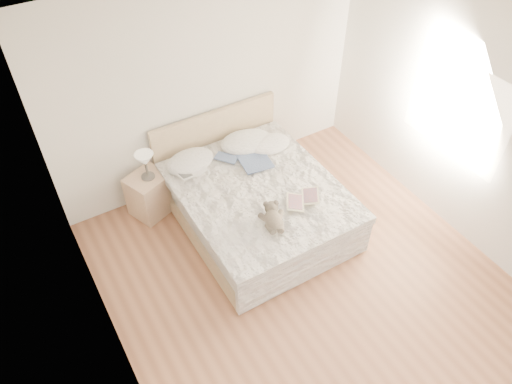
{
  "coord_description": "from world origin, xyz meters",
  "views": [
    {
      "loc": [
        -2.14,
        -2.42,
        4.51
      ],
      "look_at": [
        -0.07,
        1.05,
        0.62
      ],
      "focal_mm": 35.0,
      "sensor_mm": 36.0,
      "label": 1
    }
  ],
  "objects_px": {
    "childrens_book": "(303,199)",
    "table_lamp": "(145,161)",
    "photo_book": "(190,171)",
    "bed": "(255,202)",
    "teddy_bear": "(273,224)",
    "nightstand": "(150,194)"
  },
  "relations": [
    {
      "from": "photo_book",
      "to": "table_lamp",
      "type": "bearing_deg",
      "value": 142.37
    },
    {
      "from": "nightstand",
      "to": "teddy_bear",
      "type": "relative_size",
      "value": 1.63
    },
    {
      "from": "nightstand",
      "to": "photo_book",
      "type": "xyz_separation_m",
      "value": [
        0.47,
        -0.24,
        0.35
      ]
    },
    {
      "from": "childrens_book",
      "to": "teddy_bear",
      "type": "distance_m",
      "value": 0.52
    },
    {
      "from": "table_lamp",
      "to": "childrens_book",
      "type": "height_order",
      "value": "table_lamp"
    },
    {
      "from": "bed",
      "to": "teddy_bear",
      "type": "bearing_deg",
      "value": -105.24
    },
    {
      "from": "bed",
      "to": "teddy_bear",
      "type": "xyz_separation_m",
      "value": [
        -0.18,
        -0.68,
        0.34
      ]
    },
    {
      "from": "photo_book",
      "to": "childrens_book",
      "type": "distance_m",
      "value": 1.37
    },
    {
      "from": "photo_book",
      "to": "childrens_book",
      "type": "bearing_deg",
      "value": -60.22
    },
    {
      "from": "childrens_book",
      "to": "table_lamp",
      "type": "bearing_deg",
      "value": 168.1
    },
    {
      "from": "table_lamp",
      "to": "teddy_bear",
      "type": "distance_m",
      "value": 1.68
    },
    {
      "from": "table_lamp",
      "to": "teddy_bear",
      "type": "relative_size",
      "value": 1.02
    },
    {
      "from": "nightstand",
      "to": "childrens_book",
      "type": "relative_size",
      "value": 1.37
    },
    {
      "from": "nightstand",
      "to": "photo_book",
      "type": "relative_size",
      "value": 1.6
    },
    {
      "from": "photo_book",
      "to": "teddy_bear",
      "type": "relative_size",
      "value": 1.02
    },
    {
      "from": "bed",
      "to": "table_lamp",
      "type": "height_order",
      "value": "bed"
    },
    {
      "from": "photo_book",
      "to": "nightstand",
      "type": "bearing_deg",
      "value": 142.87
    },
    {
      "from": "nightstand",
      "to": "table_lamp",
      "type": "bearing_deg",
      "value": -17.6
    },
    {
      "from": "nightstand",
      "to": "teddy_bear",
      "type": "distance_m",
      "value": 1.73
    },
    {
      "from": "childrens_book",
      "to": "teddy_bear",
      "type": "height_order",
      "value": "teddy_bear"
    },
    {
      "from": "bed",
      "to": "photo_book",
      "type": "xyz_separation_m",
      "value": [
        -0.56,
        0.54,
        0.32
      ]
    },
    {
      "from": "nightstand",
      "to": "photo_book",
      "type": "distance_m",
      "value": 0.63
    }
  ]
}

